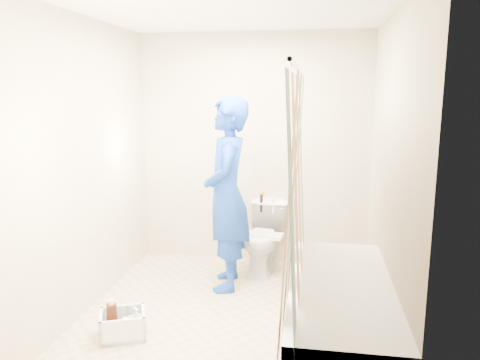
% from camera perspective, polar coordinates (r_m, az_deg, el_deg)
% --- Properties ---
extents(floor, '(2.60, 2.60, 0.00)m').
position_cam_1_polar(floor, '(4.02, -1.03, -15.89)').
color(floor, tan).
rests_on(floor, ground).
extents(ceiling, '(2.40, 2.60, 0.02)m').
position_cam_1_polar(ceiling, '(3.64, -1.16, 20.17)').
color(ceiling, white).
rests_on(ceiling, wall_back).
extents(wall_back, '(2.40, 0.02, 2.40)m').
position_cam_1_polar(wall_back, '(4.91, 1.65, 3.71)').
color(wall_back, '#C0B994').
rests_on(wall_back, ground).
extents(wall_front, '(2.40, 0.02, 2.40)m').
position_cam_1_polar(wall_front, '(2.40, -6.69, -3.93)').
color(wall_front, '#C0B994').
rests_on(wall_front, ground).
extents(wall_left, '(0.02, 2.60, 2.40)m').
position_cam_1_polar(wall_left, '(4.03, -18.11, 1.61)').
color(wall_left, '#C0B994').
rests_on(wall_left, ground).
extents(wall_right, '(0.02, 2.60, 2.40)m').
position_cam_1_polar(wall_right, '(3.63, 17.90, 0.63)').
color(wall_right, '#C0B994').
rests_on(wall_right, ground).
extents(bathtub, '(0.70, 1.75, 0.50)m').
position_cam_1_polar(bathtub, '(3.48, 12.09, -15.75)').
color(bathtub, white).
rests_on(bathtub, ground).
extents(curtain_rod, '(0.02, 1.90, 0.02)m').
position_cam_1_polar(curtain_rod, '(3.11, 7.11, 13.34)').
color(curtain_rod, silver).
rests_on(curtain_rod, wall_back).
extents(shower_curtain, '(0.06, 1.75, 1.80)m').
position_cam_1_polar(shower_curtain, '(3.21, 6.72, -3.48)').
color(shower_curtain, white).
rests_on(shower_curtain, curtain_rod).
extents(toilet, '(0.46, 0.72, 0.69)m').
position_cam_1_polar(toilet, '(4.78, 2.92, -7.04)').
color(toilet, white).
rests_on(toilet, ground).
extents(tank_lid, '(0.44, 0.23, 0.03)m').
position_cam_1_polar(tank_lid, '(4.66, 2.61, -6.74)').
color(tank_lid, white).
rests_on(tank_lid, toilet).
extents(tank_internals, '(0.17, 0.06, 0.22)m').
position_cam_1_polar(tank_internals, '(4.87, 3.01, -2.62)').
color(tank_internals, black).
rests_on(tank_internals, toilet).
extents(plumber, '(0.51, 0.70, 1.76)m').
position_cam_1_polar(plumber, '(4.26, -1.61, -1.79)').
color(plumber, '#103CA6').
rests_on(plumber, ground).
extents(cleaning_caddy, '(0.40, 0.37, 0.25)m').
position_cam_1_polar(cleaning_caddy, '(3.75, -13.93, -16.80)').
color(cleaning_caddy, silver).
rests_on(cleaning_caddy, ground).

